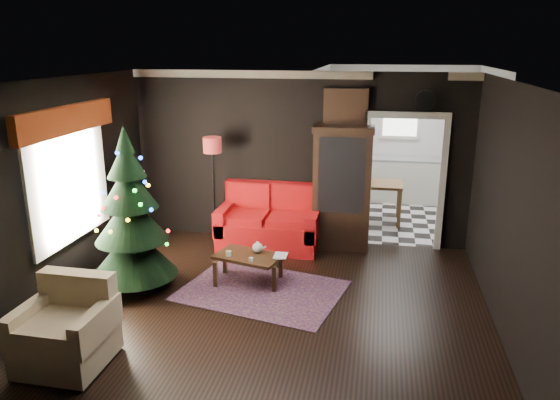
% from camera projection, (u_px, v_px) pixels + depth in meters
% --- Properties ---
extents(floor, '(5.50, 5.50, 0.00)m').
position_uv_depth(floor, '(267.00, 307.00, 6.71)').
color(floor, black).
rests_on(floor, ground).
extents(ceiling, '(5.50, 5.50, 0.00)m').
position_uv_depth(ceiling, '(265.00, 81.00, 5.93)').
color(ceiling, white).
rests_on(ceiling, ground).
extents(wall_back, '(5.50, 0.00, 5.50)m').
position_uv_depth(wall_back, '(298.00, 158.00, 8.68)').
color(wall_back, black).
rests_on(wall_back, ground).
extents(wall_front, '(5.50, 0.00, 5.50)m').
position_uv_depth(wall_front, '(196.00, 293.00, 3.96)').
color(wall_front, black).
rests_on(wall_front, ground).
extents(wall_left, '(0.00, 5.50, 5.50)m').
position_uv_depth(wall_left, '(57.00, 189.00, 6.81)').
color(wall_left, black).
rests_on(wall_left, ground).
extents(wall_right, '(0.00, 5.50, 5.50)m').
position_uv_depth(wall_right, '(510.00, 214.00, 5.83)').
color(wall_right, black).
rests_on(wall_right, ground).
extents(doorway, '(1.10, 0.10, 2.10)m').
position_uv_depth(doorway, '(403.00, 184.00, 8.47)').
color(doorway, white).
rests_on(doorway, ground).
extents(left_window, '(0.05, 1.60, 1.40)m').
position_uv_depth(left_window, '(68.00, 182.00, 6.98)').
color(left_window, white).
rests_on(left_window, wall_left).
extents(valance, '(0.12, 2.10, 0.35)m').
position_uv_depth(valance, '(67.00, 120.00, 6.73)').
color(valance, maroon).
rests_on(valance, wall_left).
extents(kitchen_floor, '(3.00, 3.00, 0.00)m').
position_uv_depth(kitchen_floor, '(397.00, 218.00, 10.18)').
color(kitchen_floor, white).
rests_on(kitchen_floor, ground).
extents(kitchen_window, '(0.70, 0.06, 0.70)m').
position_uv_depth(kitchen_window, '(400.00, 119.00, 11.07)').
color(kitchen_window, white).
rests_on(kitchen_window, ground).
extents(rug, '(2.35, 1.93, 0.01)m').
position_uv_depth(rug, '(262.00, 290.00, 7.14)').
color(rug, '#473B44').
rests_on(rug, ground).
extents(loveseat, '(1.70, 0.90, 1.00)m').
position_uv_depth(loveseat, '(269.00, 218.00, 8.58)').
color(loveseat, maroon).
rests_on(loveseat, ground).
extents(curio_cabinet, '(0.90, 0.45, 1.90)m').
position_uv_depth(curio_cabinet, '(342.00, 191.00, 8.45)').
color(curio_cabinet, black).
rests_on(curio_cabinet, ground).
extents(floor_lamp, '(0.41, 0.41, 1.89)m').
position_uv_depth(floor_lamp, '(214.00, 194.00, 8.71)').
color(floor_lamp, black).
rests_on(floor_lamp, ground).
extents(christmas_tree, '(1.26, 1.26, 2.20)m').
position_uv_depth(christmas_tree, '(130.00, 214.00, 6.98)').
color(christmas_tree, black).
rests_on(christmas_tree, ground).
extents(armchair, '(0.87, 0.87, 0.88)m').
position_uv_depth(armchair, '(64.00, 325.00, 5.37)').
color(armchair, beige).
rests_on(armchair, ground).
extents(coffee_table, '(1.00, 0.74, 0.40)m').
position_uv_depth(coffee_table, '(249.00, 268.00, 7.34)').
color(coffee_table, '#341F17').
rests_on(coffee_table, rug).
extents(teapot, '(0.21, 0.21, 0.16)m').
position_uv_depth(teapot, '(258.00, 247.00, 7.34)').
color(teapot, silver).
rests_on(teapot, coffee_table).
extents(cup_a, '(0.08, 0.08, 0.07)m').
position_uv_depth(cup_a, '(229.00, 253.00, 7.25)').
color(cup_a, beige).
rests_on(cup_a, coffee_table).
extents(cup_b, '(0.07, 0.07, 0.05)m').
position_uv_depth(cup_b, '(251.00, 259.00, 7.06)').
color(cup_b, silver).
rests_on(cup_b, coffee_table).
extents(book, '(0.18, 0.02, 0.24)m').
position_uv_depth(book, '(274.00, 248.00, 7.21)').
color(book, tan).
rests_on(book, coffee_table).
extents(wall_clock, '(0.32, 0.32, 0.06)m').
position_uv_depth(wall_clock, '(426.00, 100.00, 8.01)').
color(wall_clock, white).
rests_on(wall_clock, wall_back).
extents(painting, '(0.62, 0.05, 0.52)m').
position_uv_depth(painting, '(346.00, 107.00, 8.26)').
color(painting, '#A97648').
rests_on(painting, wall_back).
extents(kitchen_counter, '(1.80, 0.60, 0.90)m').
position_uv_depth(kitchen_counter, '(397.00, 180.00, 11.19)').
color(kitchen_counter, silver).
rests_on(kitchen_counter, ground).
extents(kitchen_table, '(0.70, 0.70, 0.75)m').
position_uv_depth(kitchen_table, '(382.00, 202.00, 9.85)').
color(kitchen_table, brown).
rests_on(kitchen_table, ground).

